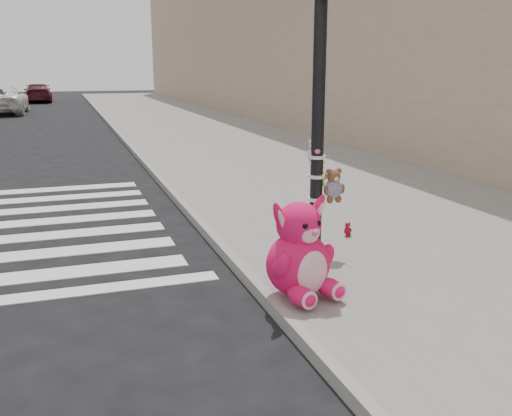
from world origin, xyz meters
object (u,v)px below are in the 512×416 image
object	(u,v)px
pink_bunny	(300,256)
red_teddy	(348,229)
car_white_near	(1,100)
signal_pole	(320,128)

from	to	relation	value
pink_bunny	red_teddy	distance (m)	2.42
pink_bunny	car_white_near	size ratio (longest dim) A/B	0.20
signal_pole	red_teddy	xyz separation A→B (m)	(0.77, 0.59, -1.56)
signal_pole	car_white_near	distance (m)	28.84
signal_pole	red_teddy	distance (m)	1.84
pink_bunny	signal_pole	bearing A→B (deg)	42.29
red_teddy	car_white_near	bearing A→B (deg)	86.76
red_teddy	signal_pole	bearing A→B (deg)	-159.64
pink_bunny	car_white_near	bearing A→B (deg)	84.44
signal_pole	car_white_near	xyz separation A→B (m)	(-6.13, 28.17, -1.05)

